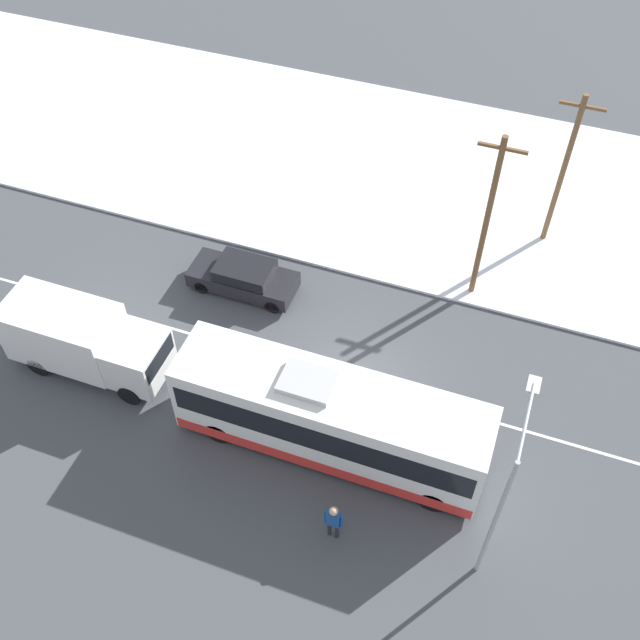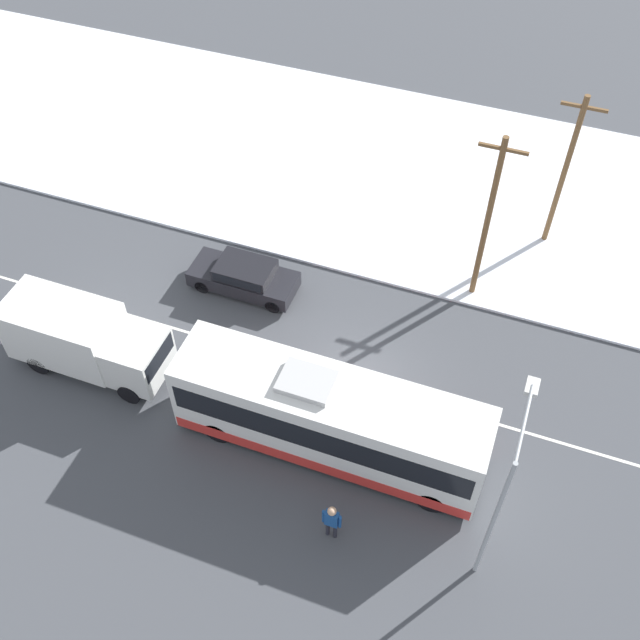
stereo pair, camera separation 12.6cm
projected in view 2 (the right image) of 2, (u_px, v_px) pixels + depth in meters
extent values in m
plane|color=#424449|center=(356.00, 382.00, 28.75)|extent=(120.00, 120.00, 0.00)
cube|color=silver|center=(438.00, 184.00, 36.53)|extent=(80.00, 14.65, 0.12)
cube|color=silver|center=(356.00, 382.00, 28.75)|extent=(60.00, 0.12, 0.00)
cube|color=white|center=(330.00, 417.00, 25.54)|extent=(10.86, 2.55, 3.07)
cube|color=black|center=(330.00, 411.00, 25.27)|extent=(10.43, 2.57, 1.17)
cube|color=red|center=(329.00, 437.00, 26.49)|extent=(10.75, 2.57, 0.55)
cube|color=#B2B2B2|center=(307.00, 382.00, 24.48)|extent=(1.80, 1.40, 0.24)
cylinder|color=black|center=(431.00, 501.00, 24.92)|extent=(1.00, 0.28, 1.00)
cylinder|color=black|center=(448.00, 446.00, 26.31)|extent=(1.00, 0.28, 1.00)
cylinder|color=black|center=(218.00, 431.00, 26.71)|extent=(1.00, 0.28, 1.00)
cylinder|color=black|center=(244.00, 383.00, 28.10)|extent=(1.00, 0.28, 1.00)
cube|color=silver|center=(65.00, 330.00, 28.24)|extent=(4.31, 2.30, 2.39)
cube|color=silver|center=(138.00, 357.00, 27.74)|extent=(1.90, 2.18, 1.86)
cube|color=black|center=(159.00, 358.00, 27.24)|extent=(0.06, 1.96, 0.82)
cylinder|color=black|center=(130.00, 393.00, 27.85)|extent=(0.90, 0.26, 0.90)
cylinder|color=black|center=(156.00, 353.00, 29.10)|extent=(0.90, 0.26, 0.90)
cylinder|color=black|center=(39.00, 364.00, 28.75)|extent=(0.90, 0.26, 0.90)
cylinder|color=black|center=(68.00, 326.00, 30.00)|extent=(0.90, 0.26, 0.90)
cube|color=black|center=(244.00, 279.00, 31.59)|extent=(4.54, 1.80, 0.69)
cube|color=black|center=(245.00, 269.00, 31.11)|extent=(2.36, 1.66, 0.50)
cube|color=black|center=(245.00, 269.00, 31.11)|extent=(2.17, 1.69, 0.40)
cylinder|color=black|center=(203.00, 286.00, 31.65)|extent=(0.64, 0.22, 0.64)
cylinder|color=black|center=(219.00, 262.00, 32.62)|extent=(0.64, 0.22, 0.64)
cylinder|color=black|center=(273.00, 306.00, 30.91)|extent=(0.64, 0.22, 0.64)
cylinder|color=black|center=(287.00, 280.00, 31.88)|extent=(0.64, 0.22, 0.64)
cylinder|color=#23232D|center=(328.00, 528.00, 24.37)|extent=(0.13, 0.13, 0.84)
cylinder|color=#23232D|center=(335.00, 530.00, 24.31)|extent=(0.13, 0.13, 0.84)
cube|color=#19478C|center=(332.00, 518.00, 23.76)|extent=(0.44, 0.24, 0.70)
sphere|color=tan|center=(332.00, 511.00, 23.38)|extent=(0.29, 0.29, 0.29)
cylinder|color=#19478C|center=(324.00, 516.00, 23.85)|extent=(0.11, 0.11, 0.66)
cylinder|color=#19478C|center=(340.00, 522.00, 23.72)|extent=(0.11, 0.11, 0.66)
cylinder|color=#9EA3A8|center=(493.00, 522.00, 21.39)|extent=(0.14, 0.14, 6.64)
cylinder|color=#9EA3A8|center=(524.00, 424.00, 19.83)|extent=(0.10, 2.71, 0.10)
cube|color=silver|center=(532.00, 387.00, 20.71)|extent=(0.36, 0.60, 0.16)
cylinder|color=brown|center=(487.00, 223.00, 28.86)|extent=(0.24, 0.24, 7.89)
cube|color=brown|center=(504.00, 149.00, 26.26)|extent=(1.80, 0.12, 0.12)
cylinder|color=brown|center=(564.00, 174.00, 31.16)|extent=(0.24, 0.24, 7.46)
cube|color=brown|center=(584.00, 107.00, 28.73)|extent=(1.80, 0.12, 0.12)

